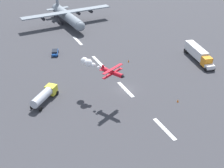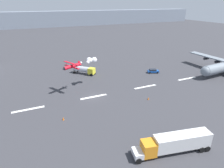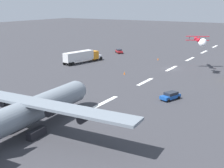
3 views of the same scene
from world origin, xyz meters
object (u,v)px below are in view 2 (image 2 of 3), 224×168
object	(u,v)px
fuel_tanker_truck	(84,70)
airport_staff_sedan	(153,71)
traffic_cone_far	(148,98)
semi_truck_orange	(175,143)
traffic_cone_near	(63,119)
stunt_biplane_red	(85,62)

from	to	relation	value
fuel_tanker_truck	airport_staff_sedan	bearing A→B (deg)	-21.42
airport_staff_sedan	traffic_cone_far	xyz separation A→B (m)	(-14.32, -18.13, -0.44)
fuel_tanker_truck	traffic_cone_far	size ratio (longest dim) A/B	10.66
traffic_cone_far	semi_truck_orange	bearing A→B (deg)	-110.98
fuel_tanker_truck	traffic_cone_near	bearing A→B (deg)	-115.51
fuel_tanker_truck	traffic_cone_far	xyz separation A→B (m)	(10.51, -27.87, -1.36)
semi_truck_orange	traffic_cone_near	distance (m)	25.20
airport_staff_sedan	fuel_tanker_truck	bearing A→B (deg)	158.58
semi_truck_orange	airport_staff_sedan	xyz separation A→B (m)	(21.76, 37.55, -1.32)
fuel_tanker_truck	airport_staff_sedan	size ratio (longest dim) A/B	1.72
traffic_cone_near	fuel_tanker_truck	bearing A→B (deg)	64.49
traffic_cone_near	traffic_cone_far	distance (m)	24.10
stunt_biplane_red	semi_truck_orange	distance (m)	36.30
stunt_biplane_red	airport_staff_sedan	distance (m)	28.95
fuel_tanker_truck	semi_truck_orange	bearing A→B (deg)	-86.29
fuel_tanker_truck	traffic_cone_near	xyz separation A→B (m)	(-13.58, -28.45, -1.36)
semi_truck_orange	fuel_tanker_truck	size ratio (longest dim) A/B	1.86
traffic_cone_near	semi_truck_orange	bearing A→B (deg)	-48.54
traffic_cone_far	stunt_biplane_red	bearing A→B (deg)	130.57
traffic_cone_far	traffic_cone_near	bearing A→B (deg)	-178.62
airport_staff_sedan	traffic_cone_far	distance (m)	23.11
fuel_tanker_truck	airport_staff_sedan	distance (m)	26.69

